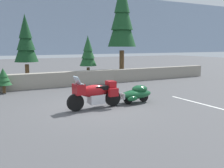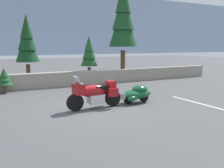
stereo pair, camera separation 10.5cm
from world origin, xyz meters
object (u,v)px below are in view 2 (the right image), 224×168
(touring_motorcycle, at_px, (94,93))
(car_shaped_trailer, at_px, (137,93))
(pine_tree_secondary, at_px, (89,52))
(pine_tree_far_right, at_px, (27,41))
(pine_tree_tall, at_px, (123,16))

(touring_motorcycle, relative_size, car_shaped_trailer, 1.05)
(pine_tree_secondary, distance_m, pine_tree_far_right, 4.28)
(pine_tree_secondary, relative_size, pine_tree_far_right, 0.72)
(pine_tree_tall, xyz_separation_m, pine_tree_far_right, (-6.72, 0.41, -1.79))
(car_shaped_trailer, xyz_separation_m, pine_tree_secondary, (1.03, 7.78, 1.56))
(car_shaped_trailer, distance_m, pine_tree_tall, 9.16)
(car_shaped_trailer, bearing_deg, pine_tree_tall, 64.29)
(touring_motorcycle, distance_m, pine_tree_far_right, 8.23)
(pine_tree_tall, height_order, pine_tree_far_right, pine_tree_tall)
(touring_motorcycle, height_order, pine_tree_far_right, pine_tree_far_right)
(pine_tree_tall, distance_m, pine_tree_far_right, 6.97)
(car_shaped_trailer, relative_size, pine_tree_tall, 0.30)
(pine_tree_far_right, bearing_deg, pine_tree_tall, -3.53)
(car_shaped_trailer, distance_m, pine_tree_far_right, 8.72)
(car_shaped_trailer, xyz_separation_m, pine_tree_tall, (3.55, 7.36, 4.14))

